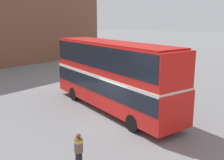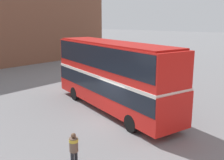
# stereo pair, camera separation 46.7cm
# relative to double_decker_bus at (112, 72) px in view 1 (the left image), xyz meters

# --- Properties ---
(ground_plane) EXTENTS (240.00, 240.00, 0.00)m
(ground_plane) POSITION_rel_double_decker_bus_xyz_m (1.41, -1.79, -2.63)
(ground_plane) COLOR slate
(double_decker_bus) EXTENTS (11.69, 5.72, 4.60)m
(double_decker_bus) POSITION_rel_double_decker_bus_xyz_m (0.00, 0.00, 0.00)
(double_decker_bus) COLOR red
(double_decker_bus) RESTS_ON ground_plane
(pedestrian_foreground) EXTENTS (0.45, 0.45, 1.56)m
(pedestrian_foreground) POSITION_rel_double_decker_bus_xyz_m (3.50, -6.56, -1.68)
(pedestrian_foreground) COLOR #232328
(pedestrian_foreground) RESTS_ON ground_plane
(parked_car_kerb_near) EXTENTS (4.33, 2.68, 1.43)m
(parked_car_kerb_near) POSITION_rel_double_decker_bus_xyz_m (-6.42, 11.44, -1.89)
(parked_car_kerb_near) COLOR black
(parked_car_kerb_near) RESTS_ON ground_plane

